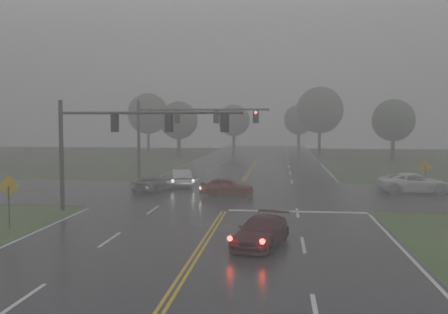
# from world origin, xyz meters

# --- Properties ---
(ground) EXTENTS (180.00, 180.00, 0.00)m
(ground) POSITION_xyz_m (0.00, 0.00, 0.00)
(ground) COLOR #28451D
(ground) RESTS_ON ground
(main_road) EXTENTS (18.00, 160.00, 0.02)m
(main_road) POSITION_xyz_m (0.00, 20.00, 0.00)
(main_road) COLOR black
(main_road) RESTS_ON ground
(cross_street) EXTENTS (120.00, 14.00, 0.02)m
(cross_street) POSITION_xyz_m (0.00, 22.00, 0.00)
(cross_street) COLOR black
(cross_street) RESTS_ON ground
(stop_bar) EXTENTS (8.50, 0.50, 0.01)m
(stop_bar) POSITION_xyz_m (4.50, 14.40, 0.00)
(stop_bar) COLOR silver
(stop_bar) RESTS_ON ground
(sedan_maroon) EXTENTS (2.87, 4.75, 1.29)m
(sedan_maroon) POSITION_xyz_m (2.61, 5.65, 0.00)
(sedan_maroon) COLOR #3B0A10
(sedan_maroon) RESTS_ON ground
(sedan_red) EXTENTS (4.12, 1.80, 1.38)m
(sedan_red) POSITION_xyz_m (-0.52, 20.55, 0.00)
(sedan_red) COLOR maroon
(sedan_red) RESTS_ON ground
(sedan_silver) EXTENTS (2.84, 4.84, 1.51)m
(sedan_silver) POSITION_xyz_m (-5.05, 25.43, 0.00)
(sedan_silver) COLOR #BABCC2
(sedan_silver) RESTS_ON ground
(car_grey) EXTENTS (3.35, 4.84, 1.23)m
(car_grey) POSITION_xyz_m (-6.59, 22.68, 0.00)
(car_grey) COLOR #5B5D62
(car_grey) RESTS_ON ground
(pickup_white) EXTENTS (5.68, 2.94, 1.53)m
(pickup_white) POSITION_xyz_m (13.92, 23.85, 0.00)
(pickup_white) COLOR white
(pickup_white) RESTS_ON ground
(signal_gantry_near) EXTENTS (11.56, 0.30, 6.92)m
(signal_gantry_near) POSITION_xyz_m (-6.70, 13.47, 4.83)
(signal_gantry_near) COLOR black
(signal_gantry_near) RESTS_ON ground
(signal_gantry_far) EXTENTS (12.72, 0.39, 7.63)m
(signal_gantry_far) POSITION_xyz_m (-6.33, 30.63, 5.33)
(signal_gantry_far) COLOR black
(signal_gantry_far) RESTS_ON ground
(sign_diamond_west) EXTENTS (1.17, 0.18, 2.82)m
(sign_diamond_west) POSITION_xyz_m (-10.52, 7.82, 1.90)
(sign_diamond_west) COLOR black
(sign_diamond_west) RESTS_ON ground
(sign_diamond_east) EXTENTS (1.05, 0.15, 2.54)m
(sign_diamond_east) POSITION_xyz_m (14.95, 24.78, 1.71)
(sign_diamond_east) COLOR black
(sign_diamond_east) RESTS_ON ground
(tree_nw_a) EXTENTS (6.02, 6.02, 8.84)m
(tree_nw_a) POSITION_xyz_m (-12.61, 61.48, 5.81)
(tree_nw_a) COLOR #2F261E
(tree_nw_a) RESTS_ON ground
(tree_ne_a) EXTENTS (7.82, 7.82, 11.48)m
(tree_ne_a) POSITION_xyz_m (9.94, 68.49, 7.56)
(tree_ne_a) COLOR #2F261E
(tree_ne_a) RESTS_ON ground
(tree_n_mid) EXTENTS (6.08, 6.08, 8.93)m
(tree_n_mid) POSITION_xyz_m (-5.44, 78.29, 5.87)
(tree_n_mid) COLOR #2F261E
(tree_n_mid) RESTS_ON ground
(tree_e_near) EXTENTS (6.00, 6.00, 8.81)m
(tree_e_near) POSITION_xyz_m (19.31, 56.66, 5.79)
(tree_e_near) COLOR #2F261E
(tree_e_near) RESTS_ON ground
(tree_nw_b) EXTENTS (7.28, 7.28, 10.70)m
(tree_nw_b) POSITION_xyz_m (-20.11, 70.82, 7.04)
(tree_nw_b) COLOR #2F261E
(tree_nw_b) RESTS_ON ground
(tree_n_far) EXTENTS (6.26, 6.26, 9.20)m
(tree_n_far) POSITION_xyz_m (7.20, 88.98, 6.05)
(tree_n_far) COLOR #2F261E
(tree_n_far) RESTS_ON ground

